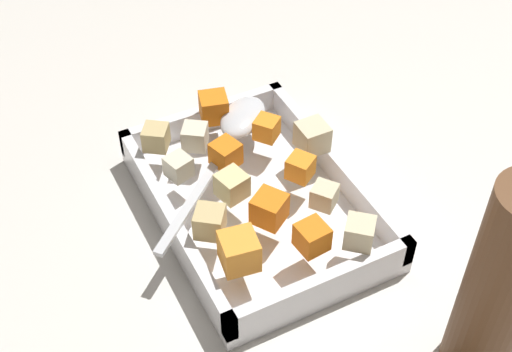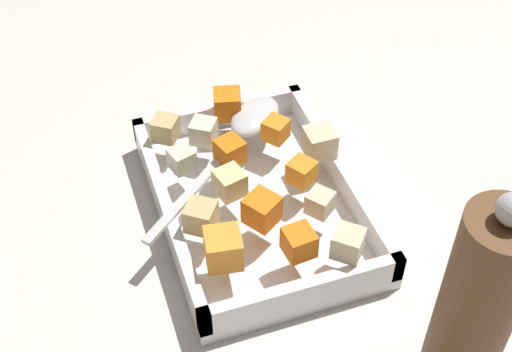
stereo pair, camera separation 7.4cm
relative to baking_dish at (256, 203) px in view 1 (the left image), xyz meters
The scene contains 19 objects.
ground_plane 0.02m from the baking_dish, 127.18° to the left, with size 4.00×4.00×0.00m, color beige.
baking_dish is the anchor object (origin of this frame).
carrot_chunk_corner_se 0.07m from the baking_dish, 12.49° to the right, with size 0.03×0.03×0.03m, color orange.
carrot_chunk_heap_top 0.12m from the baking_dish, 35.32° to the right, with size 0.03×0.03×0.03m, color orange.
carrot_chunk_corner_nw 0.06m from the baking_dish, 159.84° to the right, with size 0.03×0.03×0.03m, color orange.
carrot_chunk_back_center 0.13m from the baking_dish, behind, with size 0.03×0.03×0.03m, color orange.
carrot_chunk_far_right 0.11m from the baking_dish, ahead, with size 0.03×0.03×0.03m, color orange.
carrot_chunk_front_center 0.06m from the baking_dish, 75.76° to the left, with size 0.02×0.02×0.02m, color orange.
carrot_chunk_near_right 0.09m from the baking_dish, 143.99° to the left, with size 0.02×0.02×0.02m, color orange.
potato_chunk_near_spoon 0.14m from the baking_dish, 23.89° to the left, with size 0.03×0.03×0.03m, color beige.
potato_chunk_corner_ne 0.09m from the baking_dish, 60.60° to the right, with size 0.03×0.03×0.03m, color tan.
potato_chunk_corner_sw 0.13m from the baking_dish, 144.40° to the right, with size 0.03×0.03×0.03m, color tan.
potato_chunk_under_handle 0.09m from the baking_dish, 104.98° to the left, with size 0.03×0.03×0.03m, color beige.
potato_chunk_heap_side 0.05m from the baking_dish, 81.61° to the right, with size 0.03×0.03×0.03m, color #E0CC89.
potato_chunk_near_left 0.09m from the baking_dish, 39.31° to the left, with size 0.02×0.02×0.02m, color beige.
parsnip_chunk_mid_right 0.09m from the baking_dish, 125.19° to the right, with size 0.02×0.02×0.02m, color beige.
parsnip_chunk_center 0.10m from the baking_dish, 157.94° to the right, with size 0.03×0.03×0.03m, color beige.
serving_spoon 0.09m from the baking_dish, 166.80° to the left, with size 0.18×0.20×0.02m.
pepper_mill 0.29m from the baking_dish, 20.53° to the left, with size 0.06×0.06×0.24m.
Camera 1 is at (0.48, -0.25, 0.58)m, focal length 50.13 mm.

